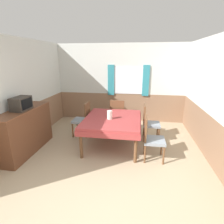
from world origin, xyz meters
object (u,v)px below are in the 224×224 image
vase (110,115)px  dining_table (113,122)px  chair_head_window (118,114)px  chair_left_far (83,118)px  sideboard (26,131)px  chair_right_near (151,137)px  tv (21,104)px  chair_right_far (149,121)px

vase → dining_table: bearing=55.2°
chair_head_window → vase: 1.14m
chair_left_far → sideboard: bearing=136.2°
chair_left_far → chair_right_near: bearing=-118.3°
chair_head_window → tv: (-1.92, -1.65, 0.66)m
chair_right_near → vase: bearing=-112.9°
chair_left_far → vase: bearing=-123.9°
sideboard → vase: size_ratio=7.65×
chair_head_window → vase: bearing=-93.0°
dining_table → chair_head_window: chair_head_window is taller
chair_right_near → sideboard: 2.85m
dining_table → vase: 0.23m
chair_left_far → tv: 1.65m
dining_table → sideboard: size_ratio=1.00×
chair_left_far → chair_head_window: same height
dining_table → tv: bearing=-161.7°
chair_right_far → chair_head_window: size_ratio=1.00×
chair_head_window → vase: size_ratio=4.68×
chair_left_far → tv: tv is taller
tv → sideboard: bearing=122.9°
chair_right_near → vase: 1.09m
chair_right_far → tv: 3.11m
dining_table → chair_left_far: bearing=151.7°
chair_right_far → chair_head_window: 1.05m
chair_right_far → sideboard: size_ratio=0.61×
tv → vase: size_ratio=2.10×
chair_left_far → sideboard: (-1.04, -1.08, 0.01)m
dining_table → vase: bearing=-124.8°
chair_right_near → chair_head_window: (-0.91, 1.50, 0.00)m
dining_table → chair_head_window: 1.02m
tv → vase: (1.86, 0.55, -0.34)m
chair_head_window → tv: bearing=-139.4°
chair_right_near → sideboard: size_ratio=0.61×
dining_table → vase: size_ratio=7.68×
chair_right_far → tv: bearing=-68.3°
chair_right_near → tv: tv is taller
chair_head_window → tv: tv is taller
tv → chair_right_far: bearing=21.7°
chair_left_far → vase: 1.07m
chair_left_far → chair_right_near: (1.81, -0.98, 0.00)m
dining_table → tv: 2.10m
chair_left_far → chair_right_far: (1.81, 0.00, 0.00)m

